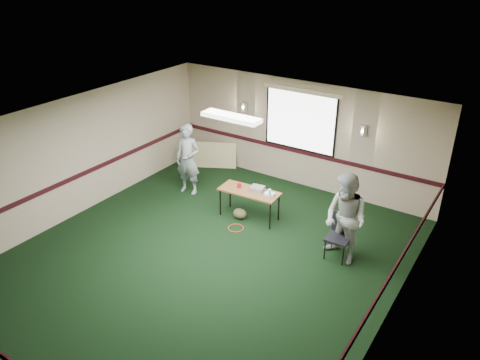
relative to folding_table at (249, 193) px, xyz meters
The scene contains 13 objects.
ground 1.95m from the folding_table, 86.55° to the right, with size 8.00×8.00×0.00m, color black.
room_shell 1.00m from the folding_table, 68.37° to the left, with size 8.00×8.02×8.00m.
folding_table is the anchor object (origin of this frame).
projector 0.20m from the folding_table, 34.40° to the left, with size 0.29×0.24×0.10m, color gray.
game_console 0.49m from the folding_table, ahead, with size 0.20×0.16×0.05m, color white.
red_cup 0.29m from the folding_table, behind, with size 0.08×0.08×0.13m, color red.
water_bottle 0.55m from the folding_table, ahead, with size 0.06×0.06×0.20m, color #8FC3EB.
duffel_bag 0.56m from the folding_table, 137.81° to the right, with size 0.33×0.25×0.23m, color #4D4A2C.
cable_coil 0.83m from the folding_table, 88.98° to the right, with size 0.35×0.35×0.02m, color red.
folded_table 2.96m from the folding_table, 143.36° to the left, with size 1.39×0.06×0.72m, color tan.
conference_chair 2.28m from the folding_table, ahead, with size 0.45×0.47×0.90m.
person_left 1.95m from the folding_table, behind, with size 0.65×0.42×1.77m, color #38567B.
person_right 2.40m from the folding_table, ahead, with size 0.88×0.69×1.82m, color #7FA2C6.
Camera 1 is at (4.75, -5.91, 5.46)m, focal length 35.00 mm.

